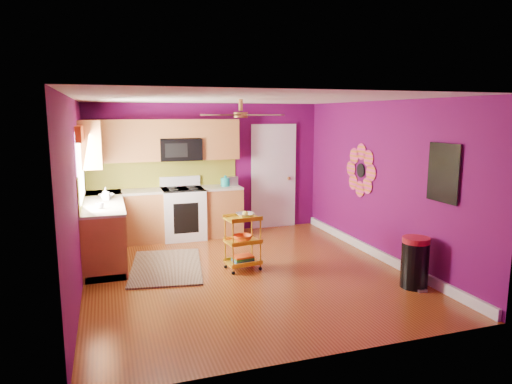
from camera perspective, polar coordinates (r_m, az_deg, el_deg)
name	(u,v)px	position (r m, az deg, el deg)	size (l,w,h in m)	color
ground	(246,272)	(6.80, -1.32, -9.98)	(5.00, 5.00, 0.00)	#6B3210
room_envelope	(247,161)	(6.45, -1.15, 3.84)	(4.54, 5.04, 2.52)	#5E0A51
lower_cabinets	(141,223)	(8.18, -14.21, -3.73)	(2.81, 2.31, 0.94)	#965729
electric_range	(183,213)	(8.60, -9.10, -2.57)	(0.76, 0.66, 1.13)	white
upper_cabinetry	(142,142)	(8.34, -14.06, 6.03)	(2.80, 2.30, 1.26)	#965729
left_window	(80,152)	(7.21, -21.13, 4.65)	(0.08, 1.35, 1.08)	white
panel_door	(273,177)	(9.26, 2.19, 1.83)	(0.95, 0.11, 2.15)	white
right_wall_art	(394,171)	(7.14, 16.85, 2.47)	(0.04, 2.74, 1.04)	black
ceiling_fan	(241,114)	(6.60, -1.91, 9.69)	(1.01, 1.01, 0.26)	#BF8C3F
shag_rug	(166,267)	(7.12, -11.14, -9.14)	(1.03, 1.67, 0.02)	black
rolling_cart	(243,240)	(6.79, -1.61, -5.98)	(0.53, 0.42, 0.89)	gold
trash_can	(415,263)	(6.49, 19.23, -8.32)	(0.40, 0.42, 0.69)	black
teal_kettle	(225,182)	(8.68, -3.84, 1.28)	(0.18, 0.18, 0.21)	teal
toaster	(232,181)	(8.73, -3.07, 1.37)	(0.22, 0.15, 0.18)	beige
soap_bottle_a	(106,194)	(7.60, -18.28, -0.23)	(0.09, 0.10, 0.21)	#EA3F72
soap_bottle_b	(106,195)	(7.62, -18.29, -0.30)	(0.15, 0.15, 0.19)	white
counter_dish	(106,196)	(7.85, -18.19, -0.47)	(0.25, 0.25, 0.06)	white
counter_cup	(100,206)	(6.97, -18.94, -1.63)	(0.11, 0.11, 0.09)	white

